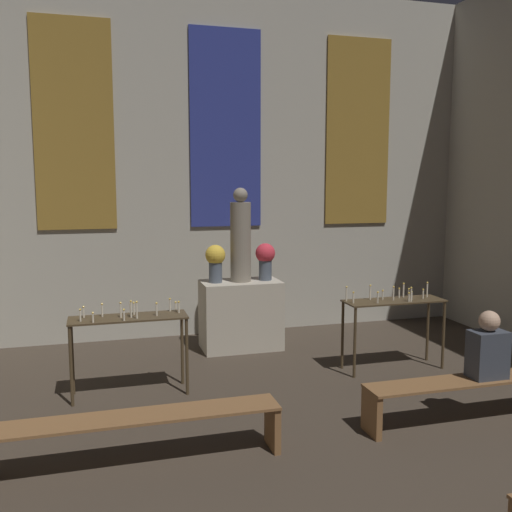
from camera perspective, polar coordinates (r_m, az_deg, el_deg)
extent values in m
cube|color=#B2AD9E|center=(8.96, -3.14, 9.16)|extent=(8.13, 0.12, 5.31)
cube|color=olive|center=(8.69, -17.75, 12.38)|extent=(1.10, 0.03, 2.98)
cube|color=navy|center=(8.91, -3.05, 12.59)|extent=(1.10, 0.03, 2.98)
cube|color=olive|center=(9.64, 10.16, 12.10)|extent=(1.10, 0.03, 2.98)
cube|color=#BCB29E|center=(8.22, -1.53, -5.90)|extent=(1.12, 0.64, 0.98)
cylinder|color=gray|center=(8.05, -1.55, 1.40)|extent=(0.29, 0.29, 1.12)
sphere|color=gray|center=(8.00, -1.57, 6.12)|extent=(0.20, 0.20, 0.20)
cylinder|color=#4C5666|center=(8.02, -4.07, -1.62)|extent=(0.19, 0.19, 0.29)
sphere|color=gold|center=(7.98, -4.09, 0.11)|extent=(0.28, 0.28, 0.28)
cylinder|color=#4C5666|center=(8.20, 0.93, -1.41)|extent=(0.19, 0.19, 0.29)
sphere|color=#DB3342|center=(8.16, 0.94, 0.29)|extent=(0.28, 0.28, 0.28)
cube|color=#473823|center=(6.53, -12.64, -6.04)|extent=(1.30, 0.42, 0.02)
cylinder|color=#473823|center=(6.48, -18.01, -10.47)|extent=(0.04, 0.04, 0.88)
cylinder|color=#473823|center=(6.54, -6.92, -9.98)|extent=(0.04, 0.04, 0.88)
cylinder|color=#473823|center=(6.82, -17.90, -9.55)|extent=(0.04, 0.04, 0.88)
cylinder|color=#473823|center=(6.88, -7.40, -9.10)|extent=(0.04, 0.04, 0.88)
cylinder|color=silver|center=(6.53, -12.41, -5.38)|extent=(0.02, 0.02, 0.12)
sphere|color=#F9CC4C|center=(6.52, -12.42, -4.75)|extent=(0.02, 0.02, 0.02)
cylinder|color=silver|center=(6.44, -17.16, -5.76)|extent=(0.02, 0.02, 0.12)
sphere|color=#F9CC4C|center=(6.42, -17.19, -5.14)|extent=(0.02, 0.02, 0.02)
cylinder|color=silver|center=(6.60, -7.73, -5.16)|extent=(0.02, 0.02, 0.12)
sphere|color=#F9CC4C|center=(6.59, -7.74, -4.57)|extent=(0.02, 0.02, 0.02)
cylinder|color=silver|center=(6.50, -9.90, -5.34)|extent=(0.02, 0.02, 0.13)
sphere|color=#F9CC4C|center=(6.49, -9.92, -4.68)|extent=(0.02, 0.02, 0.02)
cylinder|color=silver|center=(6.50, -13.37, -5.34)|extent=(0.02, 0.02, 0.15)
sphere|color=#F9CC4C|center=(6.48, -13.40, -4.58)|extent=(0.02, 0.02, 0.02)
cylinder|color=silver|center=(6.70, -8.60, -4.93)|extent=(0.02, 0.02, 0.13)
sphere|color=#F9CC4C|center=(6.68, -8.61, -4.27)|extent=(0.02, 0.02, 0.02)
cylinder|color=silver|center=(6.47, -12.39, -5.29)|extent=(0.02, 0.02, 0.17)
sphere|color=#F9CC4C|center=(6.45, -12.41, -4.45)|extent=(0.02, 0.02, 0.02)
cylinder|color=silver|center=(6.67, -8.03, -5.12)|extent=(0.02, 0.02, 0.10)
sphere|color=#F9CC4C|center=(6.66, -8.04, -4.60)|extent=(0.02, 0.02, 0.02)
cylinder|color=silver|center=(6.35, -15.99, -6.01)|extent=(0.02, 0.02, 0.09)
sphere|color=#F9CC4C|center=(6.33, -16.01, -5.48)|extent=(0.02, 0.02, 0.02)
cylinder|color=silver|center=(6.59, -15.13, -5.32)|extent=(0.02, 0.02, 0.13)
sphere|color=#F9CC4C|center=(6.57, -15.15, -4.65)|extent=(0.02, 0.02, 0.02)
cylinder|color=silver|center=(6.34, -13.06, -5.85)|extent=(0.02, 0.02, 0.11)
sphere|color=#F9CC4C|center=(6.33, -13.08, -5.25)|extent=(0.02, 0.02, 0.02)
cylinder|color=silver|center=(6.41, -11.83, -5.39)|extent=(0.02, 0.02, 0.17)
sphere|color=#F9CC4C|center=(6.39, -11.86, -4.53)|extent=(0.02, 0.02, 0.02)
cylinder|color=silver|center=(6.61, -12.12, -5.21)|extent=(0.02, 0.02, 0.13)
sphere|color=#F9CC4C|center=(6.59, -12.13, -4.58)|extent=(0.02, 0.02, 0.02)
cylinder|color=silver|center=(6.60, -16.85, -5.46)|extent=(0.02, 0.02, 0.11)
sphere|color=#F9CC4C|center=(6.58, -16.87, -4.89)|extent=(0.02, 0.02, 0.02)
cube|color=#473823|center=(7.46, 13.64, -4.38)|extent=(1.30, 0.42, 0.02)
cylinder|color=#473823|center=(7.13, 9.85, -8.55)|extent=(0.04, 0.04, 0.88)
cylinder|color=#473823|center=(7.73, 18.24, -7.54)|extent=(0.04, 0.04, 0.88)
cylinder|color=#473823|center=(7.44, 8.65, -7.83)|extent=(0.04, 0.04, 0.88)
cylinder|color=#473823|center=(8.02, 16.79, -6.95)|extent=(0.04, 0.04, 0.88)
cylinder|color=silver|center=(7.61, 14.12, -3.66)|extent=(0.02, 0.02, 0.11)
sphere|color=#F9CC4C|center=(7.60, 14.13, -3.17)|extent=(0.02, 0.02, 0.02)
cylinder|color=silver|center=(7.40, 15.25, -3.79)|extent=(0.02, 0.02, 0.17)
sphere|color=#F9CC4C|center=(7.38, 15.28, -3.08)|extent=(0.02, 0.02, 0.02)
cylinder|color=silver|center=(7.22, 12.08, -4.14)|extent=(0.02, 0.02, 0.12)
sphere|color=#F9CC4C|center=(7.20, 12.09, -3.56)|extent=(0.02, 0.02, 0.02)
cylinder|color=silver|center=(7.42, 15.02, -3.84)|extent=(0.02, 0.02, 0.15)
sphere|color=#F9CC4C|center=(7.40, 15.05, -3.19)|extent=(0.02, 0.02, 0.02)
cylinder|color=silver|center=(7.39, 15.04, -4.07)|extent=(0.02, 0.02, 0.10)
sphere|color=#F9CC4C|center=(7.38, 15.05, -3.60)|extent=(0.02, 0.02, 0.02)
cylinder|color=silver|center=(7.63, 16.36, -3.72)|extent=(0.02, 0.02, 0.11)
sphere|color=#F9CC4C|center=(7.61, 16.38, -3.24)|extent=(0.02, 0.02, 0.02)
cylinder|color=silver|center=(7.16, 9.71, -4.19)|extent=(0.02, 0.02, 0.12)
sphere|color=#F9CC4C|center=(7.14, 9.72, -3.62)|extent=(0.02, 0.02, 0.02)
cylinder|color=silver|center=(7.45, 12.55, -3.88)|extent=(0.02, 0.02, 0.10)
sphere|color=#F9CC4C|center=(7.44, 12.56, -3.40)|extent=(0.02, 0.02, 0.02)
cylinder|color=silver|center=(7.74, 16.74, -3.31)|extent=(0.02, 0.02, 0.18)
sphere|color=#F9CC4C|center=(7.72, 16.77, -2.57)|extent=(0.02, 0.02, 0.02)
cylinder|color=silver|center=(7.65, 14.53, -3.39)|extent=(0.02, 0.02, 0.17)
sphere|color=#F9CC4C|center=(7.63, 14.55, -2.69)|extent=(0.02, 0.02, 0.02)
cylinder|color=silver|center=(7.39, 11.35, -3.66)|extent=(0.02, 0.02, 0.17)
sphere|color=#F9CC4C|center=(7.38, 11.37, -2.91)|extent=(0.02, 0.02, 0.02)
cylinder|color=silver|center=(7.43, 13.59, -3.72)|extent=(0.02, 0.02, 0.16)
sphere|color=#F9CC4C|center=(7.41, 13.61, -3.03)|extent=(0.02, 0.02, 0.02)
cylinder|color=silver|center=(7.27, 9.03, -3.81)|extent=(0.02, 0.02, 0.17)
sphere|color=#F9CC4C|center=(7.25, 9.05, -3.07)|extent=(0.02, 0.02, 0.02)
cylinder|color=silver|center=(7.51, 15.29, -3.91)|extent=(0.02, 0.02, 0.09)
sphere|color=#F9CC4C|center=(7.50, 15.31, -3.48)|extent=(0.02, 0.02, 0.02)
cube|color=brown|center=(5.07, -11.82, -15.46)|extent=(2.45, 0.36, 0.03)
cube|color=brown|center=(5.36, 1.66, -16.58)|extent=(0.06, 0.32, 0.42)
cube|color=brown|center=(6.25, 21.53, -11.38)|extent=(2.45, 0.36, 0.03)
cube|color=brown|center=(5.71, 11.48, -15.17)|extent=(0.06, 0.32, 0.42)
cube|color=#383D47|center=(6.21, 22.15, -9.09)|extent=(0.36, 0.24, 0.48)
sphere|color=tan|center=(6.13, 22.31, -6.03)|extent=(0.21, 0.21, 0.21)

